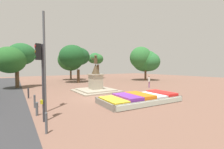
% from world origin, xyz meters
% --- Properties ---
extents(ground_plane, '(80.33, 80.33, 0.00)m').
position_xyz_m(ground_plane, '(0.00, 0.00, 0.00)').
color(ground_plane, brown).
extents(flower_planter, '(6.76, 3.50, 0.67)m').
position_xyz_m(flower_planter, '(1.78, -2.98, 0.29)').
color(flower_planter, '#38281C').
rests_on(flower_planter, ground_plane).
extents(statue_monument, '(4.60, 4.60, 4.23)m').
position_xyz_m(statue_monument, '(1.12, 3.74, 0.83)').
color(statue_monument, gray).
rests_on(statue_monument, ground_plane).
extents(traffic_light_near_crossing, '(0.41, 0.29, 3.99)m').
position_xyz_m(traffic_light_near_crossing, '(-5.62, -3.51, 2.73)').
color(traffic_light_near_crossing, '#2D2D33').
rests_on(traffic_light_near_crossing, ground_plane).
extents(banner_pole, '(0.17, 0.67, 6.24)m').
position_xyz_m(banner_pole, '(-5.16, -1.70, 3.29)').
color(banner_pole, '#4C5156').
rests_on(banner_pole, ground_plane).
extents(pedestrian_with_handbag, '(0.62, 0.52, 1.68)m').
position_xyz_m(pedestrian_with_handbag, '(8.78, 2.66, 0.94)').
color(pedestrian_with_handbag, '#8C4C99').
rests_on(pedestrian_with_handbag, ground_plane).
extents(kerb_bollard_south, '(0.12, 0.12, 0.93)m').
position_xyz_m(kerb_bollard_south, '(-5.66, -5.07, 0.48)').
color(kerb_bollard_south, '#4C5156').
rests_on(kerb_bollard_south, ground_plane).
extents(kerb_bollard_mid_a, '(0.16, 0.16, 0.82)m').
position_xyz_m(kerb_bollard_mid_a, '(-5.70, -2.21, 0.43)').
color(kerb_bollard_mid_a, '#4C5156').
rests_on(kerb_bollard_mid_a, ground_plane).
extents(kerb_bollard_mid_b, '(0.14, 0.14, 0.92)m').
position_xyz_m(kerb_bollard_mid_b, '(-5.62, -0.23, 0.48)').
color(kerb_bollard_mid_b, '#4C5156').
rests_on(kerb_bollard_mid_b, ground_plane).
extents(kerb_bollard_north, '(0.14, 0.14, 0.94)m').
position_xyz_m(kerb_bollard_north, '(-5.75, 3.61, 0.49)').
color(kerb_bollard_north, '#2D2D33').
rests_on(kerb_bollard_north, ground_plane).
extents(park_tree_far_left, '(3.74, 3.36, 6.35)m').
position_xyz_m(park_tree_far_left, '(10.18, 21.84, 4.90)').
color(park_tree_far_left, brown).
rests_on(park_tree_far_left, ground_plane).
extents(park_tree_behind_statue, '(6.35, 6.13, 7.10)m').
position_xyz_m(park_tree_behind_statue, '(16.60, 11.26, 4.30)').
color(park_tree_behind_statue, '#4C3823').
rests_on(park_tree_behind_statue, ground_plane).
extents(park_tree_far_right, '(5.35, 5.12, 6.73)m').
position_xyz_m(park_tree_far_right, '(3.48, 20.59, 4.22)').
color(park_tree_far_right, brown).
rests_on(park_tree_far_right, ground_plane).
extents(park_tree_street_side, '(5.05, 4.46, 6.14)m').
position_xyz_m(park_tree_street_side, '(-6.72, 12.00, 4.06)').
color(park_tree_street_side, brown).
rests_on(park_tree_street_side, ground_plane).
extents(park_tree_mid_canopy, '(5.63, 4.56, 6.82)m').
position_xyz_m(park_tree_mid_canopy, '(2.52, 14.93, 4.76)').
color(park_tree_mid_canopy, '#4C3823').
rests_on(park_tree_mid_canopy, ground_plane).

